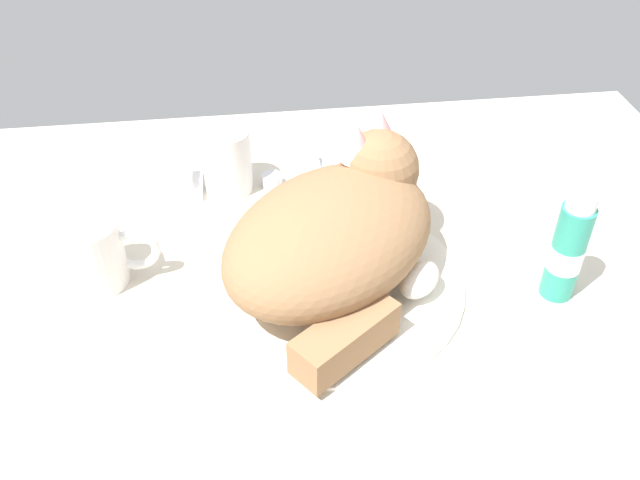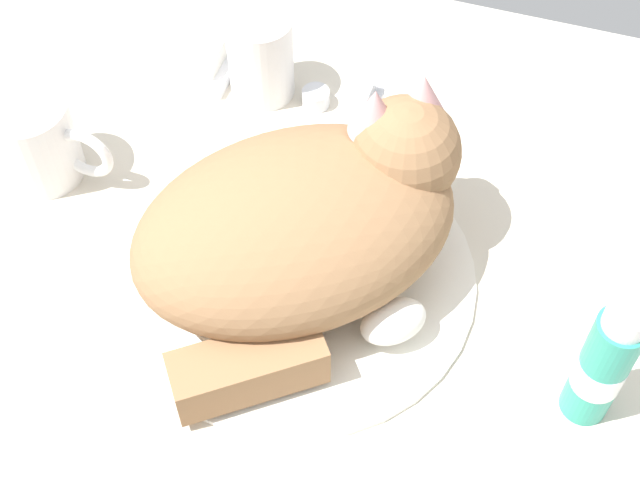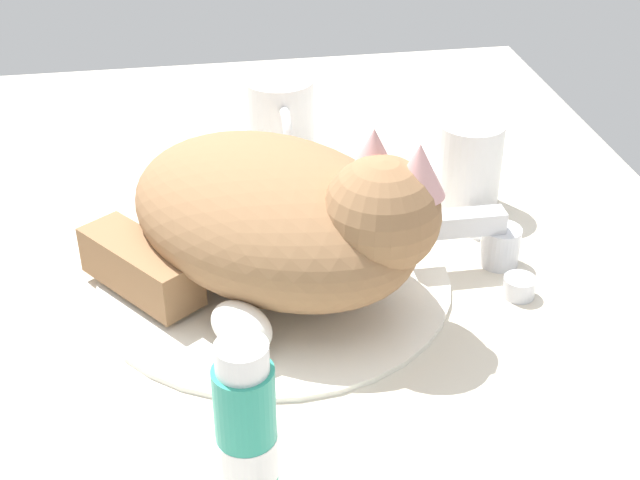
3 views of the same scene
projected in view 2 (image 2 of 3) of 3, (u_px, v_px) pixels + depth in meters
The scene contains 9 objects.
ground_plane at pixel (298, 286), 78.49cm from camera, with size 110.00×82.50×3.00cm, color beige.
sink_basin at pixel (297, 273), 76.89cm from camera, with size 31.03×31.03×1.00cm, color white.
faucet at pixel (361, 108), 86.21cm from camera, with size 13.20×10.94×5.65cm.
cat at pixel (311, 220), 71.70cm from camera, with size 32.92×32.72×15.32cm.
coffee_mug at pixel (38, 141), 81.25cm from camera, with size 11.75×7.71×8.35cm.
rinse_cup at pixel (261, 57), 87.68cm from camera, with size 6.53×6.53×8.99cm.
soap_dish at pixel (191, 66), 92.57cm from camera, with size 9.00×6.40×1.20cm, color white.
soap_bar at pixel (189, 54), 91.24cm from camera, with size 6.51×4.01×2.12cm, color white.
toothpaste_bottle at pixel (603, 365), 64.75cm from camera, with size 3.77×3.77×13.77cm.
Camera 2 is at (15.69, -41.09, 63.66)cm, focal length 49.81 mm.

